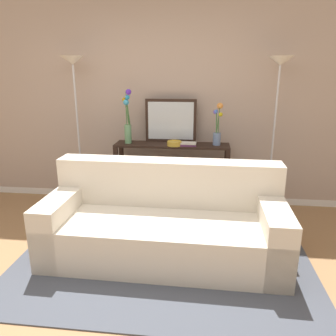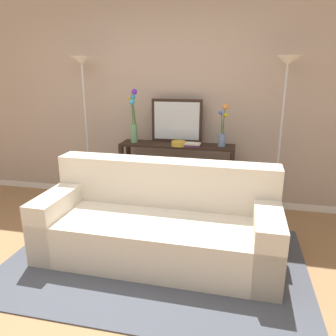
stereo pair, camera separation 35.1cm
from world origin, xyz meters
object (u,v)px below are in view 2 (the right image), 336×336
object	(u,v)px
console_table	(177,165)
vase_short_flowers	(223,129)
book_row_under_console	(147,201)
fruit_bowl	(179,143)
floor_lamp_right	(285,94)
wall_mirror	(177,121)
couch	(159,224)
floor_lamp_left	(84,90)
vase_tall_flowers	(134,120)
book_stack	(192,144)

from	to	relation	value
console_table	vase_short_flowers	xyz separation A→B (m)	(0.55, 0.01, 0.48)
book_row_under_console	fruit_bowl	bearing A→B (deg)	-11.53
fruit_bowl	floor_lamp_right	bearing A→B (deg)	3.13
wall_mirror	couch	bearing A→B (deg)	-86.38
vase_short_flowers	book_row_under_console	world-z (taller)	vase_short_flowers
console_table	wall_mirror	bearing A→B (deg)	102.81
console_table	vase_short_flowers	distance (m)	0.73
floor_lamp_left	book_row_under_console	xyz separation A→B (m)	(0.78, 0.03, -1.44)
floor_lamp_right	vase_tall_flowers	bearing A→B (deg)	179.91
console_table	fruit_bowl	distance (m)	0.32
couch	floor_lamp_right	xyz separation A→B (m)	(1.16, 1.08, 1.17)
floor_lamp_left	book_stack	xyz separation A→B (m)	(1.38, -0.04, -0.61)
console_table	book_row_under_console	xyz separation A→B (m)	(-0.41, 0.00, -0.53)
vase_tall_flowers	book_stack	size ratio (longest dim) A/B	2.96
couch	book_stack	world-z (taller)	book_stack
floor_lamp_left	wall_mirror	world-z (taller)	floor_lamp_left
book_stack	couch	bearing A→B (deg)	-98.10
console_table	book_row_under_console	bearing A→B (deg)	180.00
console_table	vase_tall_flowers	distance (m)	0.78
floor_lamp_left	floor_lamp_right	world-z (taller)	floor_lamp_left
wall_mirror	book_row_under_console	xyz separation A→B (m)	(-0.38, -0.13, -1.07)
book_row_under_console	couch	bearing A→B (deg)	-67.76
vase_short_flowers	book_stack	size ratio (longest dim) A/B	2.26
floor_lamp_left	wall_mirror	xyz separation A→B (m)	(1.16, 0.16, -0.36)
fruit_bowl	book_stack	size ratio (longest dim) A/B	0.78
couch	wall_mirror	distance (m)	1.48
vase_tall_flowers	floor_lamp_left	bearing A→B (deg)	-179.77
console_table	floor_lamp_right	distance (m)	1.50
wall_mirror	vase_tall_flowers	size ratio (longest dim) A/B	0.97
vase_tall_flowers	vase_short_flowers	bearing A→B (deg)	1.77
floor_lamp_right	vase_short_flowers	world-z (taller)	floor_lamp_right
console_table	wall_mirror	size ratio (longest dim) A/B	2.21
console_table	fruit_bowl	xyz separation A→B (m)	(0.04, -0.09, 0.30)
floor_lamp_right	book_stack	size ratio (longest dim) A/B	8.42
floor_lamp_left	book_stack	size ratio (longest dim) A/B	8.47
couch	book_stack	xyz separation A→B (m)	(0.15, 1.04, 0.57)
floor_lamp_right	wall_mirror	xyz separation A→B (m)	(-1.24, 0.16, -0.36)
console_table	floor_lamp_left	bearing A→B (deg)	-178.71
vase_short_flowers	book_row_under_console	bearing A→B (deg)	-179.41
fruit_bowl	book_stack	distance (m)	0.16
book_stack	fruit_bowl	bearing A→B (deg)	-172.70
wall_mirror	book_stack	bearing A→B (deg)	-41.31
floor_lamp_right	wall_mirror	world-z (taller)	floor_lamp_right
vase_short_flowers	floor_lamp_right	bearing A→B (deg)	-3.19
wall_mirror	vase_short_flowers	distance (m)	0.60
couch	vase_short_flowers	size ratio (longest dim) A/B	4.40
fruit_bowl	console_table	bearing A→B (deg)	113.31
floor_lamp_right	vase_short_flowers	xyz separation A→B (m)	(-0.66, 0.04, -0.42)
vase_tall_flowers	book_row_under_console	world-z (taller)	vase_tall_flowers
couch	vase_short_flowers	xyz separation A→B (m)	(0.50, 1.12, 0.75)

